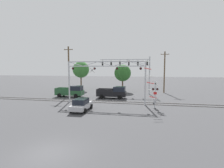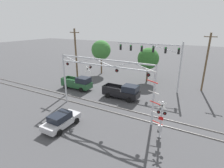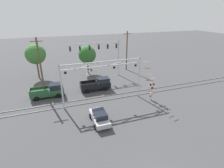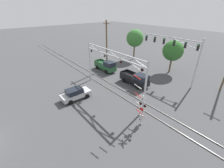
{
  "view_description": "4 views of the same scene",
  "coord_description": "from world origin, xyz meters",
  "px_view_note": "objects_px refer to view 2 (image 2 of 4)",
  "views": [
    {
      "loc": [
        6.1,
        -9.95,
        5.62
      ],
      "look_at": [
        0.64,
        18.28,
        2.9
      ],
      "focal_mm": 28.0,
      "sensor_mm": 36.0,
      "label": 1
    },
    {
      "loc": [
        10.31,
        -0.13,
        10.26
      ],
      "look_at": [
        0.53,
        17.52,
        3.36
      ],
      "focal_mm": 28.0,
      "sensor_mm": 36.0,
      "label": 2
    },
    {
      "loc": [
        -6.97,
        -7.06,
        13.23
      ],
      "look_at": [
        1.36,
        16.13,
        2.95
      ],
      "focal_mm": 28.0,
      "sensor_mm": 36.0,
      "label": 3
    },
    {
      "loc": [
        15.4,
        3.78,
        11.79
      ],
      "look_at": [
        1.77,
        14.86,
        2.73
      ],
      "focal_mm": 24.0,
      "sensor_mm": 36.0,
      "label": 4
    }
  ],
  "objects_px": {
    "traffic_signal_span": "(160,55)",
    "utility_pole_left": "(76,58)",
    "sedan_waiting": "(61,120)",
    "background_tree_far_left_verge": "(148,59)",
    "pickup_truck_lead": "(123,92)",
    "crossing_gantry": "(103,76)",
    "pickup_truck_following": "(78,83)",
    "background_tree_beyond_span": "(101,50)",
    "crossing_signal_mast": "(160,118)",
    "utility_pole_right": "(206,62)"
  },
  "relations": [
    {
      "from": "background_tree_far_left_verge",
      "to": "utility_pole_right",
      "type": "bearing_deg",
      "value": -2.59
    },
    {
      "from": "pickup_truck_lead",
      "to": "sedan_waiting",
      "type": "bearing_deg",
      "value": -103.48
    },
    {
      "from": "pickup_truck_following",
      "to": "utility_pole_left",
      "type": "bearing_deg",
      "value": 131.83
    },
    {
      "from": "pickup_truck_following",
      "to": "sedan_waiting",
      "type": "height_order",
      "value": "pickup_truck_following"
    },
    {
      "from": "utility_pole_left",
      "to": "background_tree_beyond_span",
      "type": "bearing_deg",
      "value": 96.89
    },
    {
      "from": "sedan_waiting",
      "to": "background_tree_far_left_verge",
      "type": "height_order",
      "value": "background_tree_far_left_verge"
    },
    {
      "from": "crossing_gantry",
      "to": "pickup_truck_following",
      "type": "bearing_deg",
      "value": 148.85
    },
    {
      "from": "pickup_truck_following",
      "to": "background_tree_far_left_verge",
      "type": "xyz_separation_m",
      "value": [
        8.69,
        9.61,
        3.29
      ]
    },
    {
      "from": "pickup_truck_following",
      "to": "background_tree_far_left_verge",
      "type": "bearing_deg",
      "value": 47.87
    },
    {
      "from": "pickup_truck_lead",
      "to": "sedan_waiting",
      "type": "height_order",
      "value": "pickup_truck_lead"
    },
    {
      "from": "pickup_truck_following",
      "to": "background_tree_beyond_span",
      "type": "height_order",
      "value": "background_tree_beyond_span"
    },
    {
      "from": "crossing_gantry",
      "to": "pickup_truck_lead",
      "type": "distance_m",
      "value": 6.03
    },
    {
      "from": "sedan_waiting",
      "to": "background_tree_beyond_span",
      "type": "distance_m",
      "value": 21.95
    },
    {
      "from": "traffic_signal_span",
      "to": "pickup_truck_lead",
      "type": "height_order",
      "value": "traffic_signal_span"
    },
    {
      "from": "pickup_truck_lead",
      "to": "pickup_truck_following",
      "type": "relative_size",
      "value": 1.01
    },
    {
      "from": "crossing_signal_mast",
      "to": "pickup_truck_following",
      "type": "relative_size",
      "value": 1.24
    },
    {
      "from": "crossing_signal_mast",
      "to": "utility_pole_left",
      "type": "bearing_deg",
      "value": 154.69
    },
    {
      "from": "crossing_gantry",
      "to": "background_tree_beyond_span",
      "type": "relative_size",
      "value": 1.72
    },
    {
      "from": "traffic_signal_span",
      "to": "crossing_signal_mast",
      "type": "bearing_deg",
      "value": -74.57
    },
    {
      "from": "crossing_signal_mast",
      "to": "background_tree_beyond_span",
      "type": "distance_m",
      "value": 24.23
    },
    {
      "from": "crossing_signal_mast",
      "to": "background_tree_far_left_verge",
      "type": "relative_size",
      "value": 1.05
    },
    {
      "from": "pickup_truck_following",
      "to": "utility_pole_right",
      "type": "xyz_separation_m",
      "value": [
        18.08,
        9.18,
        3.66
      ]
    },
    {
      "from": "utility_pole_left",
      "to": "background_tree_far_left_verge",
      "type": "xyz_separation_m",
      "value": [
        9.42,
        8.79,
        -0.65
      ]
    },
    {
      "from": "utility_pole_right",
      "to": "background_tree_beyond_span",
      "type": "xyz_separation_m",
      "value": [
        -19.95,
        1.05,
        0.4
      ]
    },
    {
      "from": "pickup_truck_lead",
      "to": "background_tree_beyond_span",
      "type": "bearing_deg",
      "value": 134.72
    },
    {
      "from": "pickup_truck_lead",
      "to": "crossing_signal_mast",
      "type": "bearing_deg",
      "value": -44.13
    },
    {
      "from": "crossing_signal_mast",
      "to": "utility_pole_right",
      "type": "distance_m",
      "value": 16.36
    },
    {
      "from": "crossing_gantry",
      "to": "pickup_truck_lead",
      "type": "relative_size",
      "value": 2.3
    },
    {
      "from": "background_tree_beyond_span",
      "to": "pickup_truck_following",
      "type": "bearing_deg",
      "value": -79.65
    },
    {
      "from": "crossing_signal_mast",
      "to": "background_tree_far_left_verge",
      "type": "height_order",
      "value": "crossing_signal_mast"
    },
    {
      "from": "traffic_signal_span",
      "to": "utility_pole_left",
      "type": "relative_size",
      "value": 1.11
    },
    {
      "from": "background_tree_beyond_span",
      "to": "background_tree_far_left_verge",
      "type": "relative_size",
      "value": 1.14
    },
    {
      "from": "pickup_truck_lead",
      "to": "utility_pole_right",
      "type": "height_order",
      "value": "utility_pole_right"
    },
    {
      "from": "crossing_signal_mast",
      "to": "utility_pole_right",
      "type": "relative_size",
      "value": 0.72
    },
    {
      "from": "crossing_gantry",
      "to": "traffic_signal_span",
      "type": "xyz_separation_m",
      "value": [
        3.7,
        11.03,
        1.05
      ]
    },
    {
      "from": "utility_pole_left",
      "to": "background_tree_far_left_verge",
      "type": "distance_m",
      "value": 12.9
    },
    {
      "from": "crossing_gantry",
      "to": "background_tree_far_left_verge",
      "type": "bearing_deg",
      "value": 86.9
    },
    {
      "from": "background_tree_far_left_verge",
      "to": "crossing_signal_mast",
      "type": "bearing_deg",
      "value": -68.3
    },
    {
      "from": "crossing_signal_mast",
      "to": "traffic_signal_span",
      "type": "relative_size",
      "value": 0.62
    },
    {
      "from": "crossing_signal_mast",
      "to": "sedan_waiting",
      "type": "bearing_deg",
      "value": -161.32
    },
    {
      "from": "background_tree_beyond_span",
      "to": "background_tree_far_left_verge",
      "type": "xyz_separation_m",
      "value": [
        10.56,
        -0.63,
        -0.78
      ]
    },
    {
      "from": "background_tree_beyond_span",
      "to": "utility_pole_right",
      "type": "bearing_deg",
      "value": -3.02
    },
    {
      "from": "crossing_signal_mast",
      "to": "utility_pole_right",
      "type": "height_order",
      "value": "utility_pole_right"
    },
    {
      "from": "crossing_signal_mast",
      "to": "utility_pole_right",
      "type": "xyz_separation_m",
      "value": [
        2.9,
        15.89,
        2.61
      ]
    },
    {
      "from": "pickup_truck_following",
      "to": "sedan_waiting",
      "type": "distance_m",
      "value": 11.47
    },
    {
      "from": "background_tree_far_left_verge",
      "to": "pickup_truck_lead",
      "type": "bearing_deg",
      "value": -92.8
    },
    {
      "from": "crossing_signal_mast",
      "to": "pickup_truck_lead",
      "type": "height_order",
      "value": "crossing_signal_mast"
    },
    {
      "from": "crossing_gantry",
      "to": "background_tree_far_left_verge",
      "type": "distance_m",
      "value": 14.41
    },
    {
      "from": "pickup_truck_lead",
      "to": "background_tree_far_left_verge",
      "type": "distance_m",
      "value": 10.12
    },
    {
      "from": "crossing_gantry",
      "to": "crossing_signal_mast",
      "type": "xyz_separation_m",
      "value": [
        7.27,
        -1.93,
        -2.55
      ]
    }
  ]
}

